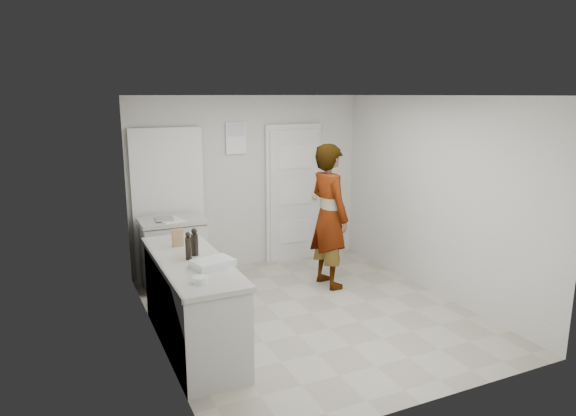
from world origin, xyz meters
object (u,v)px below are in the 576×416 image
person (329,216)px  spice_jar (175,235)px  cake_mix_box (178,238)px  oil_cruet_a (195,243)px  baking_dish (213,263)px  egg_bowl (200,280)px  oil_cruet_b (188,246)px

person → spice_jar: (-2.05, -0.14, 0.02)m
cake_mix_box → oil_cruet_a: oil_cruet_a is taller
spice_jar → baking_dish: 1.10m
person → oil_cruet_a: bearing=107.8°
person → egg_bowl: person is taller
person → spice_jar: bearing=89.1°
spice_jar → oil_cruet_a: bearing=-86.6°
person → spice_jar: person is taller
person → egg_bowl: (-2.17, -1.60, -0.00)m
oil_cruet_a → baking_dish: bearing=-80.5°
oil_cruet_a → cake_mix_box: bearing=102.0°
person → cake_mix_box: 2.14m
baking_dish → person: bearing=32.3°
spice_jar → egg_bowl: bearing=-94.4°
cake_mix_box → baking_dish: 0.80m
cake_mix_box → baking_dish: bearing=-82.2°
person → oil_cruet_a: person is taller
oil_cruet_a → spice_jar: bearing=93.4°
oil_cruet_a → oil_cruet_b: size_ratio=1.02×
oil_cruet_a → oil_cruet_b: oil_cruet_a is taller
oil_cruet_a → egg_bowl: oil_cruet_a is taller
spice_jar → egg_bowl: size_ratio=0.65×
spice_jar → oil_cruet_b: oil_cruet_b is taller
oil_cruet_b → baking_dish: size_ratio=0.67×
baking_dish → cake_mix_box: bearing=100.8°
spice_jar → oil_cruet_a: size_ratio=0.31×
oil_cruet_a → oil_cruet_b: bearing=-132.7°
person → oil_cruet_b: 2.30m
oil_cruet_a → egg_bowl: (-0.15, -0.77, -0.11)m
cake_mix_box → oil_cruet_b: 0.49m
spice_jar → oil_cruet_a: oil_cruet_a is taller
oil_cruet_a → oil_cruet_b: (-0.09, -0.10, -0.00)m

